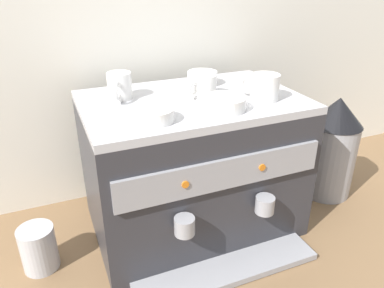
% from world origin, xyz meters
% --- Properties ---
extents(ground_plane, '(4.00, 4.00, 0.00)m').
position_xyz_m(ground_plane, '(0.00, 0.00, 0.00)').
color(ground_plane, brown).
extents(tiled_backsplash_wall, '(2.80, 0.03, 0.97)m').
position_xyz_m(tiled_backsplash_wall, '(0.00, 0.31, 0.49)').
color(tiled_backsplash_wall, silver).
rests_on(tiled_backsplash_wall, ground_plane).
extents(espresso_machine, '(0.66, 0.54, 0.46)m').
position_xyz_m(espresso_machine, '(0.00, -0.00, 0.23)').
color(espresso_machine, '#2D2D33').
rests_on(espresso_machine, ground_plane).
extents(ceramic_cup_0, '(0.10, 0.11, 0.08)m').
position_xyz_m(ceramic_cup_0, '(0.19, -0.09, 0.49)').
color(ceramic_cup_0, white).
rests_on(ceramic_cup_0, espresso_machine).
extents(ceramic_cup_1, '(0.11, 0.07, 0.07)m').
position_xyz_m(ceramic_cup_1, '(0.04, -0.00, 0.49)').
color(ceramic_cup_1, white).
rests_on(ceramic_cup_1, espresso_machine).
extents(ceramic_cup_2, '(0.07, 0.11, 0.08)m').
position_xyz_m(ceramic_cup_2, '(-0.20, 0.07, 0.50)').
color(ceramic_cup_2, white).
rests_on(ceramic_cup_2, espresso_machine).
extents(ceramic_bowl_0, '(0.10, 0.10, 0.03)m').
position_xyz_m(ceramic_bowl_0, '(-0.16, -0.13, 0.47)').
color(ceramic_bowl_0, white).
rests_on(ceramic_bowl_0, espresso_machine).
extents(ceramic_bowl_1, '(0.12, 0.12, 0.04)m').
position_xyz_m(ceramic_bowl_1, '(0.05, -0.12, 0.47)').
color(ceramic_bowl_1, white).
rests_on(ceramic_bowl_1, espresso_machine).
extents(ceramic_bowl_2, '(0.10, 0.10, 0.04)m').
position_xyz_m(ceramic_bowl_2, '(0.09, 0.12, 0.48)').
color(ceramic_bowl_2, white).
rests_on(ceramic_bowl_2, espresso_machine).
extents(coffee_grinder, '(0.19, 0.19, 0.39)m').
position_xyz_m(coffee_grinder, '(0.56, -0.03, 0.20)').
color(coffee_grinder, '#939399').
rests_on(coffee_grinder, ground_plane).
extents(milk_pitcher, '(0.10, 0.10, 0.14)m').
position_xyz_m(milk_pitcher, '(-0.50, -0.03, 0.07)').
color(milk_pitcher, '#B7B7BC').
rests_on(milk_pitcher, ground_plane).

